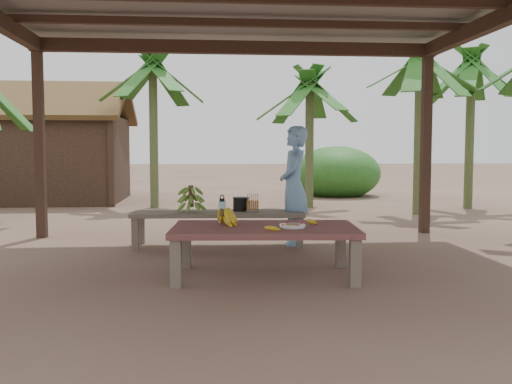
{
  "coord_description": "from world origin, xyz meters",
  "views": [
    {
      "loc": [
        -0.47,
        -5.96,
        1.27
      ],
      "look_at": [
        0.06,
        0.07,
        0.8
      ],
      "focal_mm": 40.0,
      "sensor_mm": 36.0,
      "label": 1
    }
  ],
  "objects": [
    {
      "name": "loose_banana_front",
      "position": [
        0.14,
        -0.75,
        0.52
      ],
      "size": [
        0.16,
        0.08,
        0.04
      ],
      "primitive_type": "ellipsoid",
      "rotation": [
        0.0,
        0.0,
        1.33
      ],
      "color": "gold",
      "rests_on": "work_table"
    },
    {
      "name": "ripe_banana_bunch",
      "position": [
        -0.32,
        -0.34,
        0.59
      ],
      "size": [
        0.36,
        0.33,
        0.18
      ],
      "primitive_type": null,
      "rotation": [
        0.0,
        0.0,
        0.26
      ],
      "color": "gold",
      "rests_on": "work_table"
    },
    {
      "name": "water_flask",
      "position": [
        -0.31,
        -0.09,
        0.62
      ],
      "size": [
        0.08,
        0.08,
        0.29
      ],
      "color": "#44BCD4",
      "rests_on": "work_table"
    },
    {
      "name": "bench",
      "position": [
        -0.32,
        1.35,
        0.39
      ],
      "size": [
        2.23,
        0.72,
        0.45
      ],
      "rotation": [
        0.0,
        0.0,
        -0.06
      ],
      "color": "brown",
      "rests_on": "ground"
    },
    {
      "name": "plate",
      "position": [
        0.36,
        -0.56,
        0.52
      ],
      "size": [
        0.25,
        0.25,
        0.04
      ],
      "color": "white",
      "rests_on": "work_table"
    },
    {
      "name": "woman",
      "position": [
        0.67,
        1.39,
        0.78
      ],
      "size": [
        0.45,
        0.62,
        1.56
      ],
      "primitive_type": "imported",
      "rotation": [
        0.0,
        0.0,
        -1.72
      ],
      "color": "#7AB0E7",
      "rests_on": "ground"
    },
    {
      "name": "skewer_rack",
      "position": [
        0.12,
        1.27,
        0.57
      ],
      "size": [
        0.18,
        0.09,
        0.24
      ],
      "primitive_type": null,
      "rotation": [
        0.0,
        0.0,
        -0.06
      ],
      "color": "#A57F47",
      "rests_on": "bench"
    },
    {
      "name": "banana_plant_nw",
      "position": [
        -1.57,
        6.29,
        2.77
      ],
      "size": [
        1.8,
        1.8,
        3.27
      ],
      "color": "#596638",
      "rests_on": "ground"
    },
    {
      "name": "banana_plant_n",
      "position": [
        1.73,
        6.05,
        2.38
      ],
      "size": [
        1.8,
        1.8,
        2.86
      ],
      "color": "#596638",
      "rests_on": "ground"
    },
    {
      "name": "hut",
      "position": [
        -4.5,
        8.0,
        1.1
      ],
      "size": [
        4.4,
        3.43,
        2.85
      ],
      "color": "black",
      "rests_on": "ground"
    },
    {
      "name": "loose_banana_side",
      "position": [
        0.6,
        -0.3,
        0.52
      ],
      "size": [
        0.12,
        0.15,
        0.04
      ],
      "primitive_type": "ellipsoid",
      "rotation": [
        0.0,
        0.0,
        0.57
      ],
      "color": "gold",
      "rests_on": "work_table"
    },
    {
      "name": "banana_plant_ne",
      "position": [
        3.57,
        4.62,
        2.72
      ],
      "size": [
        1.8,
        1.8,
        3.21
      ],
      "color": "#596638",
      "rests_on": "ground"
    },
    {
      "name": "cooking_pot",
      "position": [
        -0.02,
        1.42,
        0.54
      ],
      "size": [
        0.2,
        0.2,
        0.17
      ],
      "primitive_type": "cylinder",
      "color": "black",
      "rests_on": "bench"
    },
    {
      "name": "green_banana_stalk",
      "position": [
        -0.66,
        1.37,
        0.63
      ],
      "size": [
        0.33,
        0.33,
        0.36
      ],
      "primitive_type": null,
      "rotation": [
        0.0,
        0.0,
        -0.06
      ],
      "color": "#598C2D",
      "rests_on": "bench"
    },
    {
      "name": "ground",
      "position": [
        0.0,
        0.0,
        0.0
      ],
      "size": [
        80.0,
        80.0,
        0.0
      ],
      "primitive_type": "plane",
      "color": "brown",
      "rests_on": "ground"
    },
    {
      "name": "banana_plant_far",
      "position": [
        5.02,
        5.53,
        2.77
      ],
      "size": [
        1.8,
        1.8,
        3.27
      ],
      "color": "#596638",
      "rests_on": "ground"
    },
    {
      "name": "work_table",
      "position": [
        0.1,
        -0.44,
        0.43
      ],
      "size": [
        1.87,
        1.13,
        0.5
      ],
      "rotation": [
        0.0,
        0.0,
        -0.08
      ],
      "color": "brown",
      "rests_on": "ground"
    },
    {
      "name": "pavilion",
      "position": [
        -0.01,
        -0.01,
        2.78
      ],
      "size": [
        6.6,
        5.6,
        2.95
      ],
      "color": "black",
      "rests_on": "ground"
    }
  ]
}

